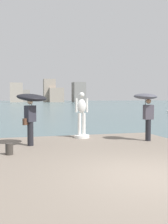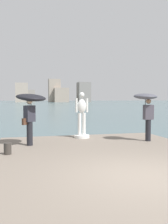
# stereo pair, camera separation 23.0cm
# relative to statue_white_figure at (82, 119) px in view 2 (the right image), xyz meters

# --- Properties ---
(ground_plane) EXTENTS (400.00, 400.00, 0.00)m
(ground_plane) POSITION_rel_statue_white_figure_xyz_m (0.05, 34.13, -1.25)
(ground_plane) COLOR #4C666B
(pier) EXTENTS (7.06, 9.72, 0.40)m
(pier) POSITION_rel_statue_white_figure_xyz_m (0.05, -4.01, -1.05)
(pier) COLOR slate
(pier) RESTS_ON ground
(statue_white_figure) EXTENTS (0.68, 0.68, 2.01)m
(statue_white_figure) POSITION_rel_statue_white_figure_xyz_m (0.00, 0.00, 0.00)
(statue_white_figure) COLOR white
(statue_white_figure) RESTS_ON pier
(onlooker_left) EXTENTS (1.57, 1.57, 1.96)m
(onlooker_left) POSITION_rel_statue_white_figure_xyz_m (-2.26, -1.30, 0.70)
(onlooker_left) COLOR black
(onlooker_left) RESTS_ON pier
(onlooker_right) EXTENTS (0.97, 0.98, 1.96)m
(onlooker_right) POSITION_rel_statue_white_figure_xyz_m (2.35, -1.48, 0.67)
(onlooker_right) COLOR black
(onlooker_right) RESTS_ON pier
(mooring_bollard) EXTENTS (0.23, 0.23, 0.36)m
(mooring_bollard) POSITION_rel_statue_white_figure_xyz_m (-3.04, -2.78, -0.67)
(mooring_bollard) COLOR #38332D
(mooring_bollard) RESTS_ON pier
(distant_skyline) EXTENTS (78.62, 11.71, 13.41)m
(distant_skyline) POSITION_rel_statue_white_figure_xyz_m (0.06, 138.62, 3.73)
(distant_skyline) COLOR gray
(distant_skyline) RESTS_ON ground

